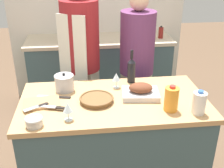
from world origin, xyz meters
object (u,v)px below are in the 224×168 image
Objects in this scene: cutting_board at (42,103)px; condiment_bottle_short at (161,33)px; roasting_pan at (141,91)px; person_cook_aproned at (81,58)px; wicker_basket at (97,99)px; wine_glass_left at (116,77)px; stand_mixer at (70,32)px; milk_jug at (199,103)px; knife_bread at (54,107)px; wine_bottle_green at (131,70)px; knife_chef at (55,97)px; knife_paring at (37,107)px; juice_jug at (171,99)px; mixing_bowl at (34,121)px; person_cook_guest at (137,62)px; stock_pot at (64,83)px; condiment_bottle_tall at (135,33)px; wine_glass_right at (68,108)px.

condiment_bottle_short is at bearing 47.45° from cutting_board.
roasting_pan is 0.18× the size of person_cook_aproned.
wicker_basket is 1.74m from condiment_bottle_short.
wine_glass_left is 0.47× the size of stand_mixer.
wine_glass_left is at bearing 137.95° from milk_jug.
wine_bottle_green is at bearing 32.26° from knife_bread.
roasting_pan is at bearing -5.29° from knife_chef.
milk_jug is 0.70m from wine_bottle_green.
knife_paring is 0.84× the size of knife_bread.
juice_jug reaches higher than knife_paring.
stand_mixer is at bearing 83.06° from mixing_bowl.
wicker_basket is 0.17× the size of person_cook_guest.
wicker_basket is 1.49× the size of knife_paring.
person_cook_aproned is at bearing 71.78° from knife_chef.
knife_paring is (-0.19, -0.29, -0.05)m from stock_pot.
person_cook_guest is at bearing 59.11° from wicker_basket.
milk_jug reaches higher than knife_chef.
person_cook_aproned reaches higher than cutting_board.
person_cook_guest is (0.92, 0.86, -0.01)m from knife_paring.
knife_chef is 0.17× the size of person_cook_guest.
person_cook_aproned is (0.34, 0.85, 0.06)m from knife_paring.
stand_mixer reaches higher than roasting_pan.
milk_jug is at bearing -96.40° from condiment_bottle_short.
condiment_bottle_tall is at bearing 81.24° from roasting_pan.
juice_jug is 0.56m from wine_bottle_green.
condiment_bottle_short is at bearing 42.76° from person_cook_guest.
person_cook_aproned is at bearing 68.07° from knife_paring.
person_cook_aproned is at bearing -134.00° from condiment_bottle_tall.
stand_mixer is (-0.41, 1.20, 0.08)m from wine_glass_left.
wine_bottle_green is 1.04× the size of stand_mixer.
stock_pot is 0.15m from knife_chef.
stock_pot is 0.44m from wine_glass_left.
wine_glass_right is 1.67m from stand_mixer.
roasting_pan is 1.05× the size of wine_bottle_green.
wine_glass_left is at bearing 25.25° from knife_paring.
wine_glass_left is at bearing 31.89° from knife_bread.
wine_glass_left is at bearing -120.53° from condiment_bottle_short.
milk_jug is at bearing -39.34° from roasting_pan.
person_cook_guest is at bearing 40.37° from knife_chef.
juice_jug is at bearing -19.08° from knife_chef.
wine_glass_right is 0.08× the size of person_cook_guest.
roasting_pan is 0.20× the size of person_cook_guest.
condiment_bottle_short is at bearing -4.79° from condiment_bottle_tall.
knife_paring is at bearing -123.43° from stock_pot.
knife_chef is 0.20m from knife_bread.
knife_bread is at bearing -165.77° from wicker_basket.
mixing_bowl is at bearing -119.75° from condiment_bottle_tall.
mixing_bowl is 0.99m from wine_bottle_green.
wine_glass_right is at bearing 179.14° from milk_jug.
wine_glass_left is (0.44, 0.00, 0.03)m from stock_pot.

